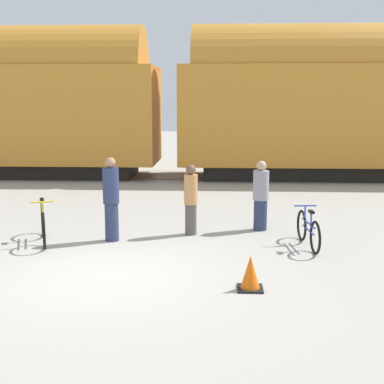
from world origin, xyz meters
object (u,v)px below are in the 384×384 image
bicycle_blue (308,230)px  person_in_tan (191,199)px  traffic_cone (250,274)px  person_in_navy (111,199)px  bicycle_yellow (43,224)px  person_in_grey (261,196)px  freight_train (168,99)px

bicycle_blue → person_in_tan: 2.60m
traffic_cone → person_in_navy: bearing=134.5°
bicycle_blue → person_in_navy: (-4.03, 0.29, 0.54)m
bicycle_blue → person_in_tan: person_in_tan is taller
bicycle_yellow → person_in_tan: 3.15m
bicycle_yellow → person_in_grey: 4.77m
bicycle_blue → traffic_cone: bicycle_blue is taller
person_in_grey → traffic_cone: person_in_grey is taller
freight_train → traffic_cone: bearing=-78.8°
person_in_tan → bicycle_yellow: bearing=130.3°
bicycle_yellow → person_in_grey: size_ratio=1.07×
freight_train → person_in_tan: 9.09m
freight_train → person_in_navy: freight_train is taller
bicycle_yellow → person_in_navy: 1.50m
freight_train → bicycle_blue: size_ratio=14.40×
freight_train → bicycle_yellow: freight_train is taller
person_in_navy → person_in_grey: person_in_navy is taller
bicycle_yellow → person_in_navy: person_in_navy is taller
bicycle_yellow → person_in_grey: person_in_grey is taller
freight_train → person_in_grey: bearing=-70.9°
bicycle_blue → person_in_navy: size_ratio=0.94×
person_in_tan → person_in_navy: 1.74m
person_in_grey → person_in_navy: bearing=-18.7°
freight_train → bicycle_blue: 10.63m
bicycle_yellow → person_in_navy: size_ratio=0.96×
freight_train → person_in_grey: (2.85, -8.25, -2.15)m
freight_train → traffic_cone: size_ratio=43.20×
freight_train → person_in_grey: freight_train is taller
person_in_tan → person_in_navy: bearing=135.8°
bicycle_blue → person_in_navy: bearing=175.9°
bicycle_yellow → traffic_cone: (4.13, -2.58, -0.14)m
traffic_cone → person_in_grey: bearing=83.5°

